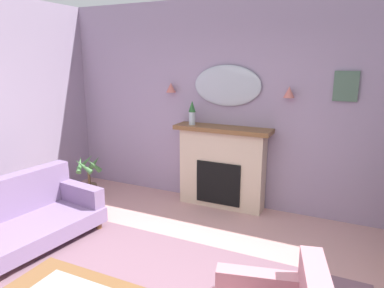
{
  "coord_description": "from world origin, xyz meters",
  "views": [
    {
      "loc": [
        1.29,
        -1.92,
        2.07
      ],
      "look_at": [
        -0.33,
        1.51,
        1.15
      ],
      "focal_mm": 32.81,
      "sensor_mm": 36.0,
      "label": 1
    }
  ],
  "objects_px": {
    "fireplace": "(222,168)",
    "floral_couch": "(17,220)",
    "wall_sconce_left": "(171,88)",
    "potted_plant_small_fern": "(89,176)",
    "mantel_vase_centre": "(192,112)",
    "wall_sconce_right": "(289,92)",
    "framed_picture": "(346,86)",
    "wall_mirror": "(227,86)"
  },
  "relations": [
    {
      "from": "wall_mirror",
      "to": "potted_plant_small_fern",
      "type": "bearing_deg",
      "value": -161.11
    },
    {
      "from": "mantel_vase_centre",
      "to": "wall_mirror",
      "type": "relative_size",
      "value": 0.36
    },
    {
      "from": "framed_picture",
      "to": "potted_plant_small_fern",
      "type": "height_order",
      "value": "framed_picture"
    },
    {
      "from": "wall_sconce_left",
      "to": "wall_sconce_right",
      "type": "height_order",
      "value": "same"
    },
    {
      "from": "wall_sconce_right",
      "to": "framed_picture",
      "type": "distance_m",
      "value": 0.66
    },
    {
      "from": "wall_sconce_left",
      "to": "floral_couch",
      "type": "height_order",
      "value": "wall_sconce_left"
    },
    {
      "from": "wall_sconce_left",
      "to": "framed_picture",
      "type": "height_order",
      "value": "framed_picture"
    },
    {
      "from": "framed_picture",
      "to": "fireplace",
      "type": "bearing_deg",
      "value": -174.23
    },
    {
      "from": "wall_sconce_left",
      "to": "floral_couch",
      "type": "relative_size",
      "value": 0.08
    },
    {
      "from": "framed_picture",
      "to": "floral_couch",
      "type": "bearing_deg",
      "value": -145.37
    },
    {
      "from": "fireplace",
      "to": "framed_picture",
      "type": "bearing_deg",
      "value": 5.77
    },
    {
      "from": "mantel_vase_centre",
      "to": "wall_sconce_right",
      "type": "height_order",
      "value": "wall_sconce_right"
    },
    {
      "from": "mantel_vase_centre",
      "to": "floral_couch",
      "type": "height_order",
      "value": "mantel_vase_centre"
    },
    {
      "from": "floral_couch",
      "to": "framed_picture",
      "type": "bearing_deg",
      "value": 34.63
    },
    {
      "from": "framed_picture",
      "to": "wall_sconce_left",
      "type": "bearing_deg",
      "value": -178.54
    },
    {
      "from": "fireplace",
      "to": "wall_sconce_left",
      "type": "bearing_deg",
      "value": 173.84
    },
    {
      "from": "framed_picture",
      "to": "potted_plant_small_fern",
      "type": "bearing_deg",
      "value": -168.86
    },
    {
      "from": "fireplace",
      "to": "wall_mirror",
      "type": "distance_m",
      "value": 1.15
    },
    {
      "from": "framed_picture",
      "to": "potted_plant_small_fern",
      "type": "distance_m",
      "value": 3.81
    },
    {
      "from": "mantel_vase_centre",
      "to": "wall_mirror",
      "type": "xyz_separation_m",
      "value": [
        0.45,
        0.17,
        0.37
      ]
    },
    {
      "from": "floral_couch",
      "to": "fireplace",
      "type": "bearing_deg",
      "value": 50.66
    },
    {
      "from": "wall_sconce_right",
      "to": "fireplace",
      "type": "bearing_deg",
      "value": -173.84
    },
    {
      "from": "wall_mirror",
      "to": "wall_sconce_right",
      "type": "distance_m",
      "value": 0.85
    },
    {
      "from": "wall_sconce_left",
      "to": "floral_couch",
      "type": "bearing_deg",
      "value": -111.07
    },
    {
      "from": "wall_sconce_left",
      "to": "floral_couch",
      "type": "distance_m",
      "value": 2.65
    },
    {
      "from": "framed_picture",
      "to": "wall_sconce_right",
      "type": "bearing_deg",
      "value": -174.73
    },
    {
      "from": "mantel_vase_centre",
      "to": "wall_sconce_right",
      "type": "bearing_deg",
      "value": 5.27
    },
    {
      "from": "wall_sconce_right",
      "to": "wall_mirror",
      "type": "bearing_deg",
      "value": 176.63
    },
    {
      "from": "mantel_vase_centre",
      "to": "floral_couch",
      "type": "relative_size",
      "value": 0.19
    },
    {
      "from": "wall_mirror",
      "to": "framed_picture",
      "type": "bearing_deg",
      "value": 0.38
    },
    {
      "from": "fireplace",
      "to": "floral_couch",
      "type": "height_order",
      "value": "fireplace"
    },
    {
      "from": "wall_sconce_left",
      "to": "wall_sconce_right",
      "type": "bearing_deg",
      "value": 0.0
    },
    {
      "from": "framed_picture",
      "to": "wall_mirror",
      "type": "bearing_deg",
      "value": -179.62
    },
    {
      "from": "wall_mirror",
      "to": "mantel_vase_centre",
      "type": "bearing_deg",
      "value": -159.3
    },
    {
      "from": "wall_sconce_left",
      "to": "framed_picture",
      "type": "bearing_deg",
      "value": 1.46
    },
    {
      "from": "mantel_vase_centre",
      "to": "wall_sconce_left",
      "type": "bearing_deg",
      "value": 163.3
    },
    {
      "from": "fireplace",
      "to": "wall_sconce_left",
      "type": "height_order",
      "value": "wall_sconce_left"
    },
    {
      "from": "wall_sconce_left",
      "to": "potted_plant_small_fern",
      "type": "height_order",
      "value": "wall_sconce_left"
    },
    {
      "from": "floral_couch",
      "to": "potted_plant_small_fern",
      "type": "bearing_deg",
      "value": 101.05
    },
    {
      "from": "wall_sconce_right",
      "to": "floral_couch",
      "type": "xyz_separation_m",
      "value": [
        -2.52,
        -2.13,
        -1.34
      ]
    },
    {
      "from": "mantel_vase_centre",
      "to": "framed_picture",
      "type": "xyz_separation_m",
      "value": [
        1.95,
        0.18,
        0.41
      ]
    },
    {
      "from": "wall_sconce_right",
      "to": "wall_sconce_left",
      "type": "bearing_deg",
      "value": 180.0
    }
  ]
}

